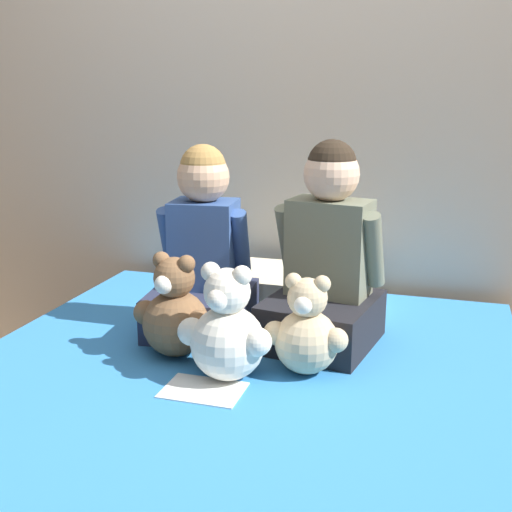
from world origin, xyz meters
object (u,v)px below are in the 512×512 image
bed (218,474)px  teddy_bear_held_by_left_child (175,313)px  child_on_right (326,264)px  pillow_at_headboard (289,286)px  child_on_left (203,256)px  sign_card (203,390)px  teddy_bear_held_by_right_child (307,332)px  teddy_bear_between_children (227,331)px

bed → teddy_bear_held_by_left_child: teddy_bear_held_by_left_child is taller
child_on_right → pillow_at_headboard: 0.45m
child_on_left → sign_card: (0.17, -0.44, -0.24)m
child_on_right → sign_card: 0.56m
teddy_bear_held_by_right_child → bed: bearing=-134.6°
teddy_bear_held_by_right_child → sign_card: teddy_bear_held_by_right_child is taller
child_on_left → sign_card: child_on_left is taller
teddy_bear_held_by_left_child → pillow_at_headboard: 0.62m
bed → teddy_bear_held_by_left_child: size_ratio=6.31×
child_on_right → teddy_bear_between_children: size_ratio=1.93×
teddy_bear_between_children → pillow_at_headboard: bearing=95.2°
child_on_left → teddy_bear_held_by_left_child: child_on_left is taller
child_on_right → pillow_at_headboard: bearing=129.6°
bed → teddy_bear_held_by_right_child: teddy_bear_held_by_right_child is taller
teddy_bear_held_by_left_child → teddy_bear_between_children: (0.20, -0.11, 0.01)m
pillow_at_headboard → bed: bearing=-90.0°
child_on_right → sign_card: child_on_right is taller
teddy_bear_held_by_right_child → sign_card: bearing=-139.1°
bed → pillow_at_headboard: (0.00, 0.79, 0.30)m
child_on_right → teddy_bear_held_by_right_child: size_ratio=2.20×
pillow_at_headboard → teddy_bear_held_by_right_child: bearing=-71.7°
teddy_bear_between_children → child_on_left: bearing=125.6°
child_on_left → teddy_bear_held_by_right_child: size_ratio=2.11×
pillow_at_headboard → sign_card: bearing=-92.6°
bed → pillow_at_headboard: bearing=90.0°
teddy_bear_held_by_left_child → pillow_at_headboard: teddy_bear_held_by_left_child is taller
child_on_left → child_on_right: child_on_right is taller
child_on_left → sign_card: size_ratio=2.87×
teddy_bear_held_by_left_child → teddy_bear_between_children: teddy_bear_between_children is taller
teddy_bear_between_children → pillow_at_headboard: teddy_bear_between_children is taller
teddy_bear_held_by_left_child → teddy_bear_held_by_right_child: size_ratio=1.09×
child_on_right → teddy_bear_held_by_right_child: child_on_right is taller
teddy_bear_held_by_right_child → pillow_at_headboard: bearing=109.3°
bed → pillow_at_headboard: size_ratio=3.47×
child_on_right → teddy_bear_held_by_left_child: 0.48m
child_on_left → child_on_right: bearing=-5.9°
teddy_bear_held_by_right_child → teddy_bear_between_children: (-0.20, -0.10, 0.02)m
teddy_bear_held_by_left_child → pillow_at_headboard: size_ratio=0.55×
teddy_bear_between_children → sign_card: bearing=-104.4°
pillow_at_headboard → sign_card: 0.79m
pillow_at_headboard → child_on_left: bearing=-120.3°
teddy_bear_held_by_left_child → sign_card: teddy_bear_held_by_left_child is taller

